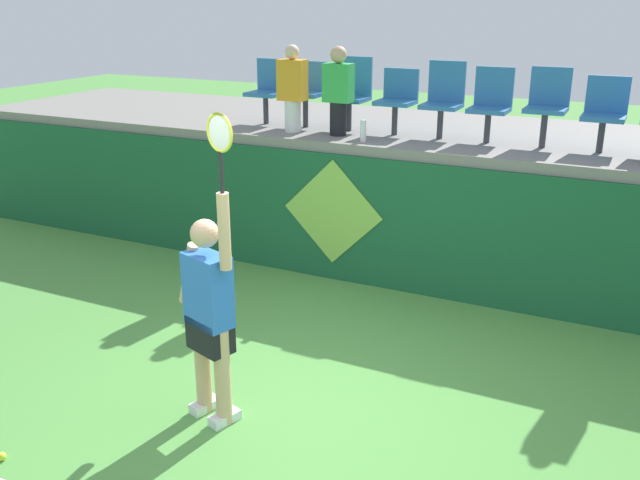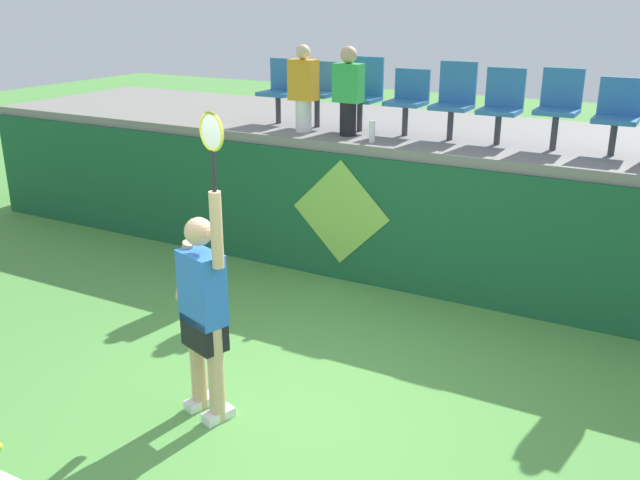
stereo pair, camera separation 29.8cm
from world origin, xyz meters
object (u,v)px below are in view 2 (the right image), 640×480
(water_bottle, at_px, (372,131))
(stadium_chair_0, at_px, (281,87))
(stadium_chair_5, at_px, (502,103))
(stadium_chair_3, at_px, (408,98))
(stadium_chair_2, at_px, (363,91))
(stadium_chair_7, at_px, (617,113))
(spectator_0, at_px, (303,88))
(stadium_chair_4, at_px, (454,98))
(tennis_player, at_px, (204,309))
(stadium_chair_6, at_px, (559,104))
(stadium_chair_1, at_px, (320,89))
(spectator_1, at_px, (348,90))

(water_bottle, relative_size, stadium_chair_0, 0.30)
(stadium_chair_5, bearing_deg, stadium_chair_3, -179.53)
(water_bottle, height_order, stadium_chair_2, stadium_chair_2)
(water_bottle, height_order, stadium_chair_7, stadium_chair_7)
(water_bottle, distance_m, stadium_chair_2, 0.86)
(stadium_chair_5, bearing_deg, stadium_chair_0, -179.93)
(stadium_chair_2, height_order, spectator_0, spectator_0)
(stadium_chair_4, bearing_deg, water_bottle, -139.11)
(stadium_chair_0, bearing_deg, stadium_chair_7, -0.02)
(tennis_player, xyz_separation_m, stadium_chair_0, (-1.75, 4.02, 1.18))
(stadium_chair_4, bearing_deg, stadium_chair_6, -0.32)
(stadium_chair_6, bearing_deg, spectator_0, -171.84)
(tennis_player, xyz_separation_m, stadium_chair_5, (1.18, 4.02, 1.17))
(stadium_chair_1, distance_m, stadium_chair_4, 1.78)
(stadium_chair_0, bearing_deg, water_bottle, -21.41)
(tennis_player, distance_m, stadium_chair_7, 4.82)
(water_bottle, distance_m, spectator_0, 1.14)
(stadium_chair_1, distance_m, stadium_chair_5, 2.34)
(stadium_chair_1, bearing_deg, stadium_chair_6, 0.12)
(tennis_player, relative_size, stadium_chair_2, 2.81)
(spectator_0, bearing_deg, tennis_player, -72.06)
(stadium_chair_4, relative_size, stadium_chair_6, 1.02)
(stadium_chair_0, xyz_separation_m, stadium_chair_6, (3.55, 0.00, 0.03))
(stadium_chair_4, distance_m, spectator_0, 1.83)
(water_bottle, distance_m, stadium_chair_1, 1.26)
(stadium_chair_3, distance_m, stadium_chair_7, 2.35)
(stadium_chair_2, distance_m, stadium_chair_5, 1.73)
(stadium_chair_7, bearing_deg, stadium_chair_1, -179.93)
(stadium_chair_5, bearing_deg, stadium_chair_2, 179.89)
(spectator_1, bearing_deg, stadium_chair_0, 161.41)
(stadium_chair_3, bearing_deg, stadium_chair_6, 0.21)
(stadium_chair_1, distance_m, stadium_chair_2, 0.61)
(stadium_chair_6, bearing_deg, stadium_chair_4, 179.68)
(stadium_chair_1, xyz_separation_m, stadium_chair_3, (1.21, -0.00, -0.03))
(stadium_chair_0, bearing_deg, stadium_chair_2, 0.34)
(tennis_player, xyz_separation_m, stadium_chair_7, (2.40, 4.02, 1.16))
(stadium_chair_4, bearing_deg, stadium_chair_2, -179.97)
(stadium_chair_1, bearing_deg, stadium_chair_3, -0.01)
(stadium_chair_0, xyz_separation_m, stadium_chair_3, (1.80, -0.01, -0.02))
(stadium_chair_6, bearing_deg, stadium_chair_0, -179.98)
(spectator_0, bearing_deg, stadium_chair_6, 8.16)
(stadium_chair_5, relative_size, spectator_0, 0.80)
(stadium_chair_3, distance_m, stadium_chair_4, 0.57)
(stadium_chair_5, bearing_deg, spectator_0, -169.65)
(stadium_chair_5, distance_m, spectator_0, 2.38)
(water_bottle, bearing_deg, stadium_chair_7, 14.13)
(stadium_chair_5, distance_m, stadium_chair_6, 0.62)
(tennis_player, bearing_deg, stadium_chair_2, 97.87)
(stadium_chair_4, bearing_deg, tennis_player, -98.73)
(stadium_chair_6, height_order, spectator_1, spectator_1)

